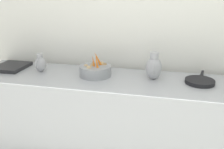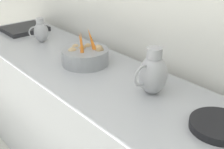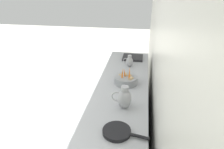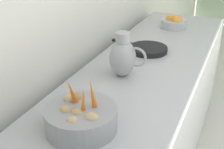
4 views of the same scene
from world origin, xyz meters
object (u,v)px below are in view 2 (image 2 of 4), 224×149
at_px(metal_pitcher_short, 41,31).
at_px(skillet_on_counter, 220,125).
at_px(vegetable_colander, 85,56).
at_px(metal_pitcher_tall, 153,74).

distance_m(metal_pitcher_short, skillet_on_counter, 1.53).
height_order(vegetable_colander, metal_pitcher_tall, metal_pitcher_tall).
xyz_separation_m(metal_pitcher_tall, skillet_on_counter, (0.02, 0.41, -0.10)).
bearing_deg(metal_pitcher_short, vegetable_colander, 90.37).
bearing_deg(metal_pitcher_short, metal_pitcher_tall, 91.82).
bearing_deg(metal_pitcher_tall, skillet_on_counter, 87.68).
height_order(metal_pitcher_short, skillet_on_counter, metal_pitcher_short).
bearing_deg(skillet_on_counter, vegetable_colander, -89.07).
distance_m(vegetable_colander, metal_pitcher_tall, 0.55).
relative_size(metal_pitcher_tall, skillet_on_counter, 0.61).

